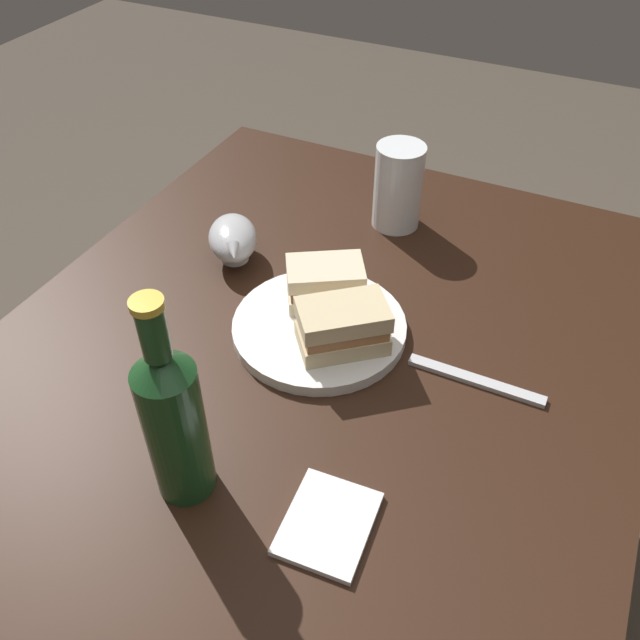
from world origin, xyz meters
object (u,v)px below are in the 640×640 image
sandwich_half_right (325,282)px  pint_glass (398,192)px  cider_bottle (174,420)px  gravy_boat (233,239)px  sandwich_half_left (343,326)px  napkin (328,523)px  plate (319,327)px  fork (476,380)px

sandwich_half_right → pint_glass: (-0.25, 0.01, 0.01)m
sandwich_half_right → cider_bottle: size_ratio=0.47×
gravy_boat → sandwich_half_left: bearing=63.8°
sandwich_half_left → gravy_boat: size_ratio=0.99×
napkin → sandwich_half_right: bearing=-154.1°
sandwich_half_right → cider_bottle: bearing=-1.9°
plate → napkin: bearing=27.5°
pint_glass → gravy_boat: 0.28m
sandwich_half_left → napkin: 0.26m
gravy_boat → cider_bottle: bearing=23.8°
sandwich_half_left → cider_bottle: (0.26, -0.07, 0.06)m
sandwich_half_left → napkin: size_ratio=1.23×
sandwich_half_left → sandwich_half_right: (-0.08, -0.06, -0.00)m
plate → sandwich_half_right: (-0.05, -0.01, 0.04)m
plate → gravy_boat: size_ratio=1.78×
sandwich_half_right → napkin: bearing=25.9°
plate → fork: plate is taller
fork → napkin: bearing=-107.7°
plate → pint_glass: size_ratio=1.70×
plate → cider_bottle: bearing=-5.2°
gravy_boat → fork: size_ratio=0.76×
plate → pint_glass: 0.30m
pint_glass → cider_bottle: cider_bottle is taller
napkin → fork: napkin is taller
plate → napkin: plate is taller
cider_bottle → napkin: 0.20m
sandwich_half_left → sandwich_half_right: size_ratio=1.06×
sandwich_half_right → gravy_boat: bearing=-103.5°
gravy_boat → pint_glass: bearing=137.1°
plate → gravy_boat: (-0.09, -0.19, 0.03)m
pint_glass → napkin: (0.57, 0.14, -0.06)m
napkin → plate: bearing=-152.5°
pint_glass → sandwich_half_right: bearing=-3.1°
pint_glass → plate: bearing=0.2°
sandwich_half_left → sandwich_half_right: bearing=-141.1°
plate → cider_bottle: (0.29, -0.03, 0.10)m
plate → fork: (-0.00, 0.22, -0.01)m
cider_bottle → sandwich_half_left: bearing=164.6°
sandwich_half_right → cider_bottle: cider_bottle is taller
napkin → sandwich_half_left: bearing=-158.9°
cider_bottle → pint_glass: bearing=177.6°
sandwich_half_left → cider_bottle: cider_bottle is taller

